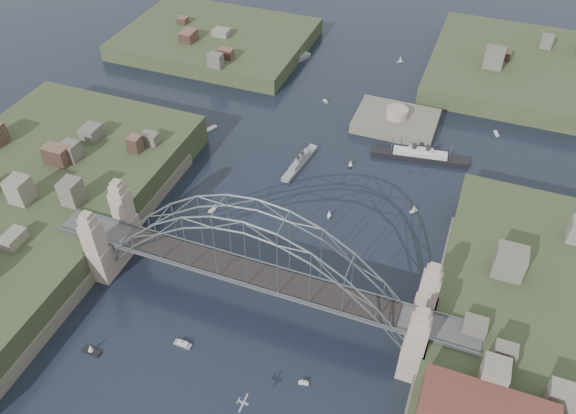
# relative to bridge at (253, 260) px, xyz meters

# --- Properties ---
(ground) EXTENTS (500.00, 500.00, 0.00)m
(ground) POSITION_rel_bridge_xyz_m (0.00, 0.00, -12.32)
(ground) COLOR black
(ground) RESTS_ON ground
(bridge) EXTENTS (84.00, 13.80, 24.60)m
(bridge) POSITION_rel_bridge_xyz_m (0.00, 0.00, 0.00)
(bridge) COLOR #4A4A4C
(bridge) RESTS_ON ground
(shore_west) EXTENTS (50.50, 90.00, 12.00)m
(shore_west) POSITION_rel_bridge_xyz_m (-57.32, 0.00, -10.35)
(shore_west) COLOR #303C21
(shore_west) RESTS_ON ground
(shore_east) EXTENTS (50.50, 90.00, 12.00)m
(shore_east) POSITION_rel_bridge_xyz_m (57.32, 0.00, -10.35)
(shore_east) COLOR #303C21
(shore_east) RESTS_ON ground
(headland_nw) EXTENTS (60.00, 45.00, 9.00)m
(headland_nw) POSITION_rel_bridge_xyz_m (-55.00, 95.00, -11.82)
(headland_nw) COLOR #303C21
(headland_nw) RESTS_ON ground
(headland_ne) EXTENTS (70.00, 55.00, 9.50)m
(headland_ne) POSITION_rel_bridge_xyz_m (50.00, 110.00, -11.57)
(headland_ne) COLOR #303C21
(headland_ne) RESTS_ON ground
(fort_island) EXTENTS (22.00, 16.00, 9.40)m
(fort_island) POSITION_rel_bridge_xyz_m (12.00, 70.00, -12.66)
(fort_island) COLOR #5A5547
(fort_island) RESTS_ON ground
(wharf_shed) EXTENTS (20.00, 8.00, 4.00)m
(wharf_shed) POSITION_rel_bridge_xyz_m (44.00, -14.00, -2.32)
(wharf_shed) COLOR #592D26
(wharf_shed) RESTS_ON shore_east
(naval_cruiser_near) EXTENTS (4.23, 16.25, 4.83)m
(naval_cruiser_near) POSITION_rel_bridge_xyz_m (-6.71, 44.22, -11.57)
(naval_cruiser_near) COLOR gray
(naval_cruiser_near) RESTS_ON ground
(naval_cruiser_far) EXTENTS (9.44, 16.86, 5.89)m
(naval_cruiser_far) POSITION_rel_bridge_xyz_m (-27.51, 91.43, -11.41)
(naval_cruiser_far) COLOR gray
(naval_cruiser_far) RESTS_ON ground
(ocean_liner) EXTENTS (24.80, 6.89, 6.03)m
(ocean_liner) POSITION_rel_bridge_xyz_m (21.14, 57.36, -11.39)
(ocean_liner) COLOR black
(ocean_liner) RESTS_ON ground
(aeroplane) EXTENTS (1.81, 3.45, 0.50)m
(aeroplane) POSITION_rel_bridge_xyz_m (7.70, -23.02, -7.33)
(aeroplane) COLOR #A5A9AC
(small_boat_a) EXTENTS (1.46, 2.90, 0.45)m
(small_boat_a) POSITION_rel_bridge_xyz_m (-19.79, 21.20, -12.17)
(small_boat_a) COLOR silver
(small_boat_a) RESTS_ON ground
(small_boat_b) EXTENTS (1.03, 1.59, 2.38)m
(small_boat_b) POSITION_rel_bridge_xyz_m (6.10, 28.44, -11.30)
(small_boat_b) COLOR silver
(small_boat_b) RESTS_ON ground
(small_boat_c) EXTENTS (3.44, 1.22, 1.43)m
(small_boat_c) POSITION_rel_bridge_xyz_m (-8.62, -14.01, -12.04)
(small_boat_c) COLOR silver
(small_boat_c) RESTS_ON ground
(small_boat_d) EXTENTS (1.78, 1.94, 2.38)m
(small_boat_d) POSITION_rel_bridge_xyz_m (23.86, 36.98, -11.38)
(small_boat_d) COLOR silver
(small_boat_d) RESTS_ON ground
(small_boat_e) EXTENTS (2.77, 4.02, 0.45)m
(small_boat_e) POSITION_rel_bridge_xyz_m (-34.97, 50.27, -12.17)
(small_boat_e) COLOR silver
(small_boat_e) RESTS_ON ground
(small_boat_f) EXTENTS (1.07, 1.76, 2.38)m
(small_boat_f) POSITION_rel_bridge_xyz_m (5.50, 47.98, -11.33)
(small_boat_f) COLOR silver
(small_boat_f) RESTS_ON ground
(small_boat_h) EXTENTS (1.99, 1.80, 1.43)m
(small_boat_h) POSITION_rel_bridge_xyz_m (-9.78, 74.58, -12.03)
(small_boat_h) COLOR silver
(small_boat_h) RESTS_ON ground
(small_boat_i) EXTENTS (1.27, 2.56, 0.45)m
(small_boat_i) POSITION_rel_bridge_xyz_m (30.80, 11.31, -12.17)
(small_boat_i) COLOR silver
(small_boat_i) RESTS_ON ground
(small_boat_j) EXTENTS (3.61, 1.33, 2.38)m
(small_boat_j) POSITION_rel_bridge_xyz_m (-23.49, -21.21, -11.66)
(small_boat_j) COLOR silver
(small_boat_j) RESTS_ON ground
(small_boat_k) EXTENTS (2.00, 1.99, 2.38)m
(small_boat_k) POSITION_rel_bridge_xyz_m (5.38, 105.80, -11.41)
(small_boat_k) COLOR silver
(small_boat_k) RESTS_ON ground
(small_boat_l) EXTENTS (2.89, 1.03, 0.45)m
(small_boat_l) POSITION_rel_bridge_xyz_m (-34.95, 34.90, -12.17)
(small_boat_l) COLOR silver
(small_boat_l) RESTS_ON ground
(small_boat_m) EXTENTS (1.88, 0.93, 1.43)m
(small_boat_m) POSITION_rel_bridge_xyz_m (14.89, -13.57, -12.03)
(small_boat_m) COLOR silver
(small_boat_m) RESTS_ON ground
(small_boat_n) EXTENTS (1.70, 2.66, 0.45)m
(small_boat_n) POSITION_rel_bridge_xyz_m (38.56, 75.73, -12.17)
(small_boat_n) COLOR silver
(small_boat_n) RESTS_ON ground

